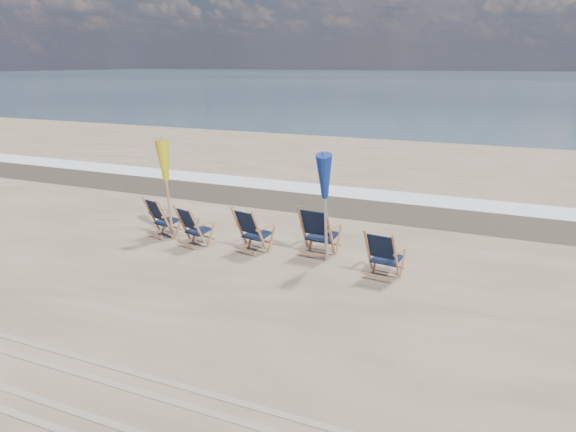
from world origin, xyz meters
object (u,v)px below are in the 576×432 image
beach_chair_0 (165,219)px  beach_chair_4 (396,257)px  beach_chair_2 (259,233)px  umbrella_yellow (166,166)px  umbrella_blue (326,178)px  beach_chair_3 (330,234)px  beach_chair_1 (197,229)px

beach_chair_0 → beach_chair_4: bearing=-165.3°
beach_chair_2 → beach_chair_4: 2.77m
beach_chair_4 → beach_chair_2: bearing=2.5°
beach_chair_0 → umbrella_yellow: bearing=-82.6°
beach_chair_2 → umbrella_blue: size_ratio=0.44×
beach_chair_3 → umbrella_yellow: size_ratio=0.50×
beach_chair_1 → beach_chair_4: bearing=-163.3°
beach_chair_4 → umbrella_blue: 1.91m
beach_chair_4 → umbrella_yellow: bearing=2.4°
beach_chair_0 → beach_chair_3: size_ratio=0.87×
beach_chair_4 → umbrella_blue: bearing=-7.8°
beach_chair_0 → beach_chair_2: beach_chair_2 is taller
beach_chair_0 → umbrella_yellow: umbrella_yellow is taller
beach_chair_3 → beach_chair_1: bearing=16.3°
beach_chair_1 → beach_chair_4: (4.06, -0.05, 0.01)m
beach_chair_3 → beach_chair_0: bearing=8.9°
beach_chair_3 → umbrella_yellow: 3.75m
beach_chair_3 → beach_chair_4: beach_chair_3 is taller
beach_chair_2 → umbrella_blue: (1.32, 0.16, 1.17)m
beach_chair_0 → umbrella_blue: bearing=-160.5°
beach_chair_1 → umbrella_yellow: bearing=-4.5°
beach_chair_1 → beach_chair_2: bearing=-154.5°
umbrella_blue → beach_chair_1: bearing=-172.6°
beach_chair_0 → umbrella_blue: umbrella_blue is taller
umbrella_blue → umbrella_yellow: bearing=179.2°
beach_chair_0 → umbrella_yellow: (0.03, 0.13, 1.12)m
beach_chair_1 → beach_chair_3: bearing=-150.2°
beach_chair_1 → umbrella_blue: size_ratio=0.41×
umbrella_yellow → beach_chair_3: bearing=2.9°
umbrella_yellow → umbrella_blue: 3.59m
beach_chair_0 → beach_chair_2: 2.30m
beach_chair_1 → beach_chair_3: beach_chair_3 is taller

